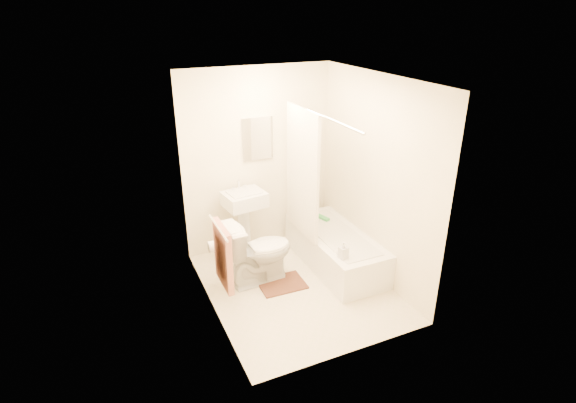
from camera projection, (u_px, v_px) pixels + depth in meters
name	position (u px, v px, depth m)	size (l,w,h in m)	color
floor	(297.00, 287.00, 5.31)	(2.40, 2.40, 0.00)	beige
ceiling	(299.00, 79.00, 4.34)	(2.40, 2.40, 0.00)	white
wall_back	(258.00, 161.00, 5.82)	(2.00, 0.02, 2.40)	beige
wall_left	(207.00, 209.00, 4.45)	(0.02, 2.40, 2.40)	beige
wall_right	(375.00, 179.00, 5.20)	(0.02, 2.40, 2.40)	beige
mirror	(258.00, 139.00, 5.69)	(0.40, 0.03, 0.55)	white
curtain_rod	(320.00, 115.00, 4.70)	(0.03, 0.03, 1.70)	silver
shower_curtain	(302.00, 173.00, 5.35)	(0.04, 0.80, 1.55)	silver
towel_bar	(218.00, 228.00, 4.29)	(0.02, 0.02, 0.60)	silver
towel	(223.00, 256.00, 4.43)	(0.06, 0.45, 0.66)	#CC7266
toilet_paper	(214.00, 246.00, 4.77)	(0.12, 0.12, 0.11)	white
toilet	(259.00, 251.00, 5.28)	(0.45, 0.81, 0.79)	white
sink	(245.00, 222.00, 5.79)	(0.50, 0.40, 0.98)	silver
bathtub	(335.00, 249.00, 5.68)	(0.68, 1.55, 0.44)	white
bath_mat	(282.00, 284.00, 5.34)	(0.54, 0.40, 0.02)	#49291D
soap_bottle	(343.00, 250.00, 5.02)	(0.09, 0.09, 0.20)	white
scrub_brush	(322.00, 218.00, 5.97)	(0.07, 0.22, 0.04)	green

